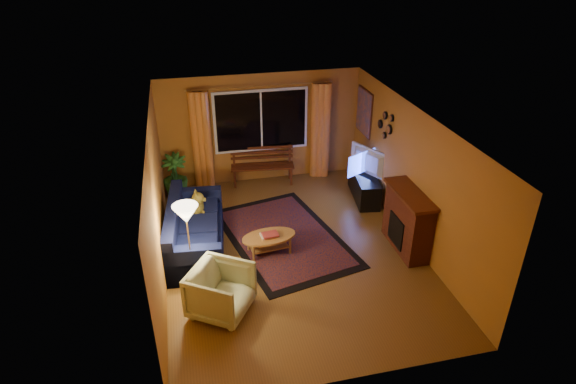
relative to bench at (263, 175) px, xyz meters
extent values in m
cube|color=brown|center=(0.03, -2.75, -0.22)|extent=(4.50, 6.00, 0.02)
cube|color=white|center=(0.03, -2.75, 2.30)|extent=(4.50, 6.00, 0.02)
cube|color=#B8722A|center=(0.03, 0.26, 1.04)|extent=(4.50, 0.02, 2.50)
cube|color=#B8722A|center=(-2.23, -2.75, 1.04)|extent=(0.02, 6.00, 2.50)
cube|color=#B8722A|center=(2.29, -2.75, 1.04)|extent=(0.02, 6.00, 2.50)
cube|color=black|center=(0.03, 0.19, 1.24)|extent=(2.00, 0.02, 1.30)
cylinder|color=#BF8C3F|center=(0.03, 0.15, 2.04)|extent=(3.20, 0.03, 0.03)
cylinder|color=orange|center=(-1.32, 0.13, 0.91)|extent=(0.36, 0.36, 2.24)
cylinder|color=orange|center=(1.38, 0.13, 0.91)|extent=(0.36, 0.36, 2.24)
cube|color=#491C0B|center=(0.00, 0.00, 0.00)|extent=(1.47, 0.59, 0.43)
imported|color=#235B1E|center=(-1.97, -0.18, 0.28)|extent=(0.63, 0.63, 0.98)
cube|color=black|center=(-1.65, -2.32, 0.23)|extent=(1.16, 2.29, 0.89)
imported|color=beige|center=(-1.38, -4.09, 0.21)|extent=(1.11, 1.13, 0.86)
cylinder|color=#BF8C3F|center=(-1.78, -3.36, 0.54)|extent=(0.30, 0.30, 1.52)
cube|color=maroon|center=(-0.02, -2.32, -0.20)|extent=(2.54, 3.39, 0.02)
cylinder|color=#B87938|center=(-0.38, -2.74, -0.03)|extent=(1.09, 1.09, 0.36)
cube|color=black|center=(2.03, -1.17, 0.06)|extent=(0.63, 1.37, 0.55)
imported|color=black|center=(2.03, -1.17, 0.63)|extent=(0.58, 0.98, 0.59)
cube|color=maroon|center=(2.08, -3.15, 0.34)|extent=(0.40, 1.20, 1.10)
cube|color=#D36321|center=(2.25, -0.30, 1.44)|extent=(0.04, 0.76, 0.96)
camera|label=1|loc=(-1.67, -9.82, 4.94)|focal=30.00mm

